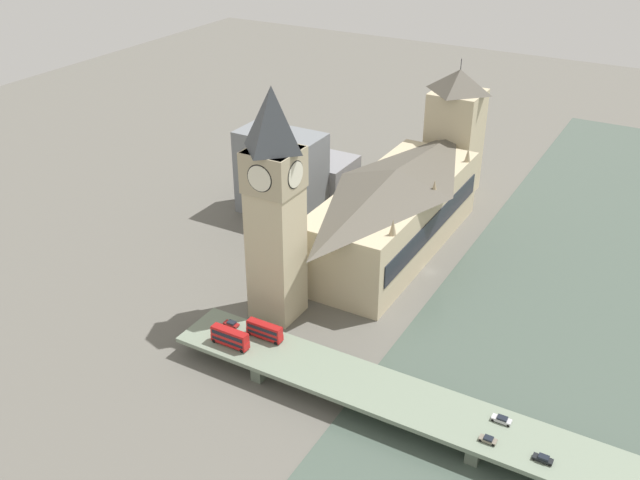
# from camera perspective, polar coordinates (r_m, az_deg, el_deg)

# --- Properties ---
(ground_plane) EXTENTS (600.00, 600.00, 0.00)m
(ground_plane) POSITION_cam_1_polar(r_m,az_deg,el_deg) (236.63, 8.84, -2.52)
(ground_plane) COLOR #605E56
(river_water) EXTENTS (66.84, 360.00, 0.30)m
(river_water) POSITION_cam_1_polar(r_m,az_deg,el_deg) (228.43, 18.06, -4.93)
(river_water) COLOR #47564C
(river_water) RESTS_ON ground_plane
(parliament_hall) EXTENTS (29.38, 84.14, 29.70)m
(parliament_hall) POSITION_cam_1_polar(r_m,az_deg,el_deg) (241.73, 5.97, 2.37)
(parliament_hall) COLOR #C1B28E
(parliament_hall) RESTS_ON ground_plane
(clock_tower) EXTENTS (14.11, 14.11, 69.23)m
(clock_tower) POSITION_cam_1_polar(r_m,az_deg,el_deg) (196.08, -3.64, 3.12)
(clock_tower) COLOR #C1B28E
(clock_tower) RESTS_ON ground_plane
(victoria_tower) EXTENTS (18.79, 18.79, 53.73)m
(victoria_tower) POSITION_cam_1_polar(r_m,az_deg,el_deg) (285.72, 10.72, 8.45)
(victoria_tower) COLOR #C1B28E
(victoria_tower) RESTS_ON ground_plane
(road_bridge) EXTENTS (165.69, 16.89, 5.88)m
(road_bridge) POSITION_cam_1_polar(r_m,az_deg,el_deg) (172.53, 12.87, -14.63)
(road_bridge) COLOR #5D6A59
(road_bridge) RESTS_ON ground_plane
(double_decker_bus_lead) EXTENTS (10.44, 2.52, 4.62)m
(double_decker_bus_lead) POSITION_cam_1_polar(r_m,az_deg,el_deg) (192.87, -4.45, -7.20)
(double_decker_bus_lead) COLOR red
(double_decker_bus_lead) RESTS_ON road_bridge
(double_decker_bus_mid) EXTENTS (10.95, 2.64, 5.01)m
(double_decker_bus_mid) POSITION_cam_1_polar(r_m,az_deg,el_deg) (190.97, -7.22, -7.70)
(double_decker_bus_mid) COLOR red
(double_decker_bus_mid) RESTS_ON road_bridge
(car_northbound_lead) EXTENTS (4.33, 1.76, 1.42)m
(car_northbound_lead) POSITION_cam_1_polar(r_m,az_deg,el_deg) (166.95, 17.41, -16.34)
(car_northbound_lead) COLOR black
(car_northbound_lead) RESTS_ON road_bridge
(car_northbound_tail) EXTENTS (4.40, 1.91, 1.35)m
(car_northbound_tail) POSITION_cam_1_polar(r_m,az_deg,el_deg) (199.50, -7.10, -6.66)
(car_northbound_tail) COLOR maroon
(car_northbound_tail) RESTS_ON road_bridge
(car_southbound_mid) EXTENTS (4.55, 1.87, 1.40)m
(car_southbound_mid) POSITION_cam_1_polar(r_m,az_deg,el_deg) (173.61, 14.33, -13.74)
(car_southbound_mid) COLOR silver
(car_southbound_mid) RESTS_ON road_bridge
(car_southbound_tail) EXTENTS (3.87, 1.85, 1.24)m
(car_southbound_tail) POSITION_cam_1_polar(r_m,az_deg,el_deg) (168.22, 13.29, -15.26)
(car_southbound_tail) COLOR slate
(car_southbound_tail) RESTS_ON road_bridge
(city_block_west) EXTENTS (31.15, 21.20, 16.79)m
(city_block_west) POSITION_cam_1_polar(r_m,az_deg,el_deg) (282.19, -0.52, 5.09)
(city_block_west) COLOR gray
(city_block_west) RESTS_ON ground_plane
(city_block_center) EXTENTS (31.94, 16.88, 32.00)m
(city_block_center) POSITION_cam_1_polar(r_m,az_deg,el_deg) (266.08, -3.11, 5.32)
(city_block_center) COLOR slate
(city_block_center) RESTS_ON ground_plane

